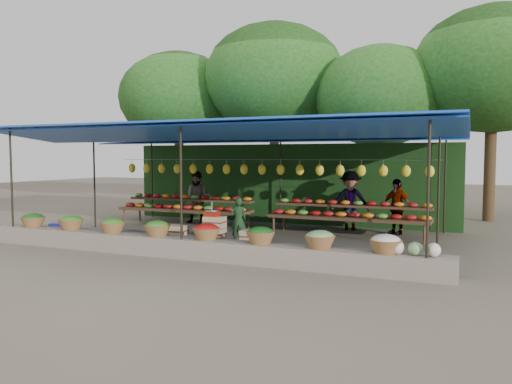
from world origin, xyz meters
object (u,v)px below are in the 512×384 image
at_px(crate_counter, 214,237).
at_px(weighing_scale, 212,213).
at_px(vendor_seated, 238,220).
at_px(blue_crate_back, 58,228).

distance_m(crate_counter, weighing_scale, 0.54).
height_order(crate_counter, vendor_seated, vendor_seated).
bearing_deg(weighing_scale, vendor_seated, 81.47).
xyz_separation_m(crate_counter, weighing_scale, (-0.04, 0.00, 0.54)).
relative_size(crate_counter, blue_crate_back, 5.40).
distance_m(weighing_scale, vendor_seated, 1.10).
height_order(weighing_scale, blue_crate_back, weighing_scale).
bearing_deg(blue_crate_back, weighing_scale, -28.39).
xyz_separation_m(weighing_scale, vendor_seated, (0.16, 1.05, -0.29)).
xyz_separation_m(weighing_scale, blue_crate_back, (-5.17, 0.63, -0.72)).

